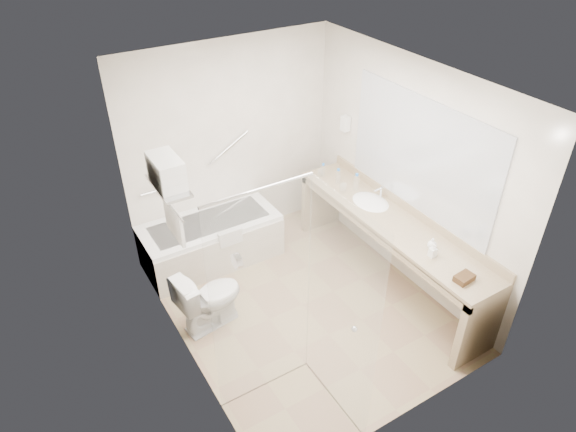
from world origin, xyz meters
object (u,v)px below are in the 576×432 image
toilet (209,298)px  water_bottle_left (356,182)px  bathtub (211,241)px  amenity_basket (464,278)px  vanity_counter (390,236)px

toilet → water_bottle_left: 2.13m
bathtub → toilet: size_ratio=2.30×
bathtub → water_bottle_left: size_ratio=7.52×
toilet → amenity_basket: 2.47m
amenity_basket → water_bottle_left: (0.14, 1.78, 0.07)m
bathtub → vanity_counter: (1.52, -1.39, 0.36)m
bathtub → toilet: 1.07m
water_bottle_left → amenity_basket: bearing=-94.4°
amenity_basket → water_bottle_left: water_bottle_left is taller
water_bottle_left → vanity_counter: bearing=-94.1°
bathtub → amenity_basket: amenity_basket is taller
bathtub → water_bottle_left: (1.57, -0.69, 0.67)m
bathtub → vanity_counter: vanity_counter is taller
vanity_counter → water_bottle_left: (0.05, 0.70, 0.31)m
bathtub → amenity_basket: (1.44, -2.47, 0.61)m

